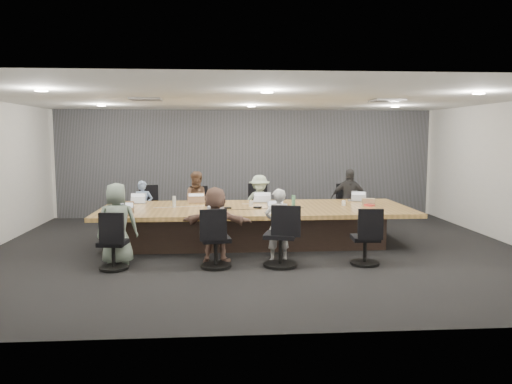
{
  "coord_description": "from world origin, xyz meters",
  "views": [
    {
      "loc": [
        -0.7,
        -9.15,
        2.14
      ],
      "look_at": [
        0.0,
        0.4,
        1.05
      ],
      "focal_mm": 35.0,
      "sensor_mm": 36.0,
      "label": 1
    }
  ],
  "objects": [
    {
      "name": "laptop_5",
      "position": [
        -0.77,
        -0.3,
        0.75
      ],
      "size": [
        0.32,
        0.23,
        0.02
      ],
      "primitive_type": "cube",
      "rotation": [
        0.0,
        0.0,
        -0.04
      ],
      "color": "#B2B2B7",
      "rests_on": "conference_table"
    },
    {
      "name": "person_4",
      "position": [
        -2.41,
        -0.85,
        0.68
      ],
      "size": [
        0.72,
        0.51,
        1.37
      ],
      "primitive_type": "imported",
      "rotation": [
        0.0,
        0.0,
        3.26
      ],
      "color": "gray",
      "rests_on": "ground"
    },
    {
      "name": "cup_white_near",
      "position": [
        1.78,
        0.59,
        0.79
      ],
      "size": [
        0.1,
        0.1,
        0.1
      ],
      "primitive_type": "cylinder",
      "rotation": [
        0.0,
        0.0,
        0.37
      ],
      "color": "white",
      "rests_on": "conference_table"
    },
    {
      "name": "mic_left",
      "position": [
        -0.55,
        0.36,
        0.75
      ],
      "size": [
        0.14,
        0.1,
        0.03
      ],
      "primitive_type": "cube",
      "rotation": [
        0.0,
        0.0,
        0.05
      ],
      "color": "black",
      "rests_on": "conference_table"
    },
    {
      "name": "person_0",
      "position": [
        -2.38,
        1.85,
        0.58
      ],
      "size": [
        0.45,
        0.32,
        1.15
      ],
      "primitive_type": "imported",
      "rotation": [
        0.0,
        0.0,
        6.4
      ],
      "color": "#7F97C0",
      "rests_on": "ground"
    },
    {
      "name": "laptop_6",
      "position": [
        0.28,
        -0.3,
        0.75
      ],
      "size": [
        0.35,
        0.28,
        0.02
      ],
      "primitive_type": "cube",
      "rotation": [
        0.0,
        0.0,
        0.24
      ],
      "color": "#B2B2B7",
      "rests_on": "conference_table"
    },
    {
      "name": "laptop_2",
      "position": [
        0.18,
        1.3,
        0.75
      ],
      "size": [
        0.36,
        0.25,
        0.02
      ],
      "primitive_type": "cube",
      "rotation": [
        0.0,
        0.0,
        3.13
      ],
      "color": "#B2B2B7",
      "rests_on": "conference_table"
    },
    {
      "name": "bottle_green_left",
      "position": [
        -2.65,
        0.64,
        0.87
      ],
      "size": [
        0.1,
        0.1,
        0.26
      ],
      "primitive_type": "cylinder",
      "rotation": [
        0.0,
        0.0,
        -0.38
      ],
      "color": "#4A8561",
      "rests_on": "conference_table"
    },
    {
      "name": "laptop_3",
      "position": [
        2.21,
        1.3,
        0.75
      ],
      "size": [
        0.34,
        0.27,
        0.02
      ],
      "primitive_type": "cube",
      "rotation": [
        0.0,
        0.0,
        2.95
      ],
      "color": "#B2B2B7",
      "rests_on": "conference_table"
    },
    {
      "name": "chair_7",
      "position": [
        1.7,
        -1.2,
        0.37
      ],
      "size": [
        0.54,
        0.54,
        0.75
      ],
      "primitive_type": null,
      "rotation": [
        0.0,
        0.0,
        -0.07
      ],
      "color": "black",
      "rests_on": "ground"
    },
    {
      "name": "laptop_4",
      "position": [
        -2.41,
        -0.3,
        0.75
      ],
      "size": [
        0.32,
        0.24,
        0.02
      ],
      "primitive_type": "cube",
      "rotation": [
        0.0,
        0.0,
        0.12
      ],
      "color": "#8C6647",
      "rests_on": "conference_table"
    },
    {
      "name": "curtain",
      "position": [
        0.0,
        3.92,
        1.4
      ],
      "size": [
        9.8,
        0.04,
        2.8
      ],
      "primitive_type": "cube",
      "color": "#595A61",
      "rests_on": "ground"
    },
    {
      "name": "chair_2",
      "position": [
        0.18,
        2.2,
        0.42
      ],
      "size": [
        0.58,
        0.58,
        0.84
      ],
      "primitive_type": null,
      "rotation": [
        0.0,
        0.0,
        3.17
      ],
      "color": "black",
      "rests_on": "ground"
    },
    {
      "name": "chair_5",
      "position": [
        -0.77,
        -1.2,
        0.39
      ],
      "size": [
        0.6,
        0.6,
        0.79
      ],
      "primitive_type": null,
      "rotation": [
        0.0,
        0.0,
        0.15
      ],
      "color": "black",
      "rests_on": "ground"
    },
    {
      "name": "chair_4",
      "position": [
        -2.41,
        -1.2,
        0.36
      ],
      "size": [
        0.55,
        0.55,
        0.72
      ],
      "primitive_type": null,
      "rotation": [
        0.0,
        0.0,
        -0.14
      ],
      "color": "black",
      "rests_on": "ground"
    },
    {
      "name": "chair_0",
      "position": [
        -2.38,
        2.2,
        0.4
      ],
      "size": [
        0.64,
        0.64,
        0.81
      ],
      "primitive_type": null,
      "rotation": [
        0.0,
        0.0,
        3.35
      ],
      "color": "black",
      "rests_on": "ground"
    },
    {
      "name": "person_6",
      "position": [
        0.28,
        -0.85,
        0.62
      ],
      "size": [
        0.49,
        0.35,
        1.25
      ],
      "primitive_type": "imported",
      "rotation": [
        0.0,
        0.0,
        3.26
      ],
      "color": "#BDBDBD",
      "rests_on": "ground"
    },
    {
      "name": "laptop_1",
      "position": [
        -1.17,
        1.3,
        0.75
      ],
      "size": [
        0.37,
        0.27,
        0.02
      ],
      "primitive_type": "cube",
      "rotation": [
        0.0,
        0.0,
        3.22
      ],
      "color": "#8C6647",
      "rests_on": "conference_table"
    },
    {
      "name": "person_2",
      "position": [
        0.18,
        1.85,
        0.63
      ],
      "size": [
        0.88,
        0.59,
        1.26
      ],
      "primitive_type": "imported",
      "rotation": [
        0.0,
        0.0,
        6.44
      ],
      "color": "#A0B79E",
      "rests_on": "ground"
    },
    {
      "name": "person_3",
      "position": [
        2.21,
        1.85,
        0.7
      ],
      "size": [
        0.86,
        0.47,
        1.39
      ],
      "primitive_type": "imported",
      "rotation": [
        0.0,
        0.0,
        6.12
      ],
      "color": "#2C2C2E",
      "rests_on": "ground"
    },
    {
      "name": "bottle_clear",
      "position": [
        -1.59,
        0.59,
        0.85
      ],
      "size": [
        0.08,
        0.08,
        0.22
      ],
      "primitive_type": "cylinder",
      "rotation": [
        0.0,
        0.0,
        0.23
      ],
      "color": "silver",
      "rests_on": "conference_table"
    },
    {
      "name": "person_1",
      "position": [
        -1.17,
        1.85,
        0.67
      ],
      "size": [
        0.69,
        0.56,
        1.35
      ],
      "primitive_type": "imported",
      "rotation": [
        0.0,
        0.0,
        6.36
      ],
      "color": "brown",
      "rests_on": "ground"
    },
    {
      "name": "ceiling",
      "position": [
        0.0,
        0.0,
        2.8
      ],
      "size": [
        10.0,
        8.0,
        0.0
      ],
      "primitive_type": "cube",
      "color": "white",
      "rests_on": "wall_back"
    },
    {
      "name": "chair_3",
      "position": [
        2.21,
        2.2,
        0.4
      ],
      "size": [
        0.66,
        0.66,
        0.81
      ],
      "primitive_type": null,
      "rotation": [
        0.0,
        0.0,
        3.39
      ],
      "color": "black",
      "rests_on": "ground"
    },
    {
      "name": "chair_6",
      "position": [
        0.28,
        -1.2,
        0.44
      ],
      "size": [
        0.72,
        0.72,
        0.87
      ],
      "primitive_type": null,
      "rotation": [
        0.0,
        0.0,
        -0.27
      ],
      "color": "black",
      "rests_on": "ground"
    },
    {
      "name": "chair_1",
      "position": [
        -1.17,
        2.2,
        0.37
      ],
      "size": [
        0.52,
        0.52,
        0.75
      ],
      "primitive_type": null,
      "rotation": [
        0.0,
        0.0,
        3.1
      ],
      "color": "black",
      "rests_on": "ground"
    },
    {
      "name": "laptop_0",
      "position": [
        -2.38,
        1.3,
        0.75
      ],
      "size": [
        0.31,
        0.22,
        0.02
      ],
      "primitive_type": "cube",
      "rotation": [
        0.0,
        0.0,
        3.08
      ],
      "color": "#B2B2B7",
      "rests_on": "conference_table"
    },
    {
      "name": "floor",
      "position": [
        0.0,
        0.0,
        0.0
      ],
      "size": [
        10.0,
        8.0,
        0.0
      ],
      "primitive_type": "cube",
      "color": "black",
      "rests_on": "ground"
    },
    {
      "name": "cup_white_far",
      "position": [
        -0.08,
        0.62,
        0.79
      ],
      "size": [
        0.1,
        0.1,
        0.11
      ],
      "primitive_type": "cylinder",
      "rotation": [
        0.0,
        0.0,
        -0.15
      ],
      "color": "white",
      "rests_on": "conference_table"
    },
    {
      "name": "person_5",
      "position": [
        -0.77,
        -0.85,
        0.65
      ],
      "size": [
        1.25,
        0.62,
        1.29
      ],
      "primitive_type": "imported",
      "rotation": [
        0.0,
        0.0,
        2.94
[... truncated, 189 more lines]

